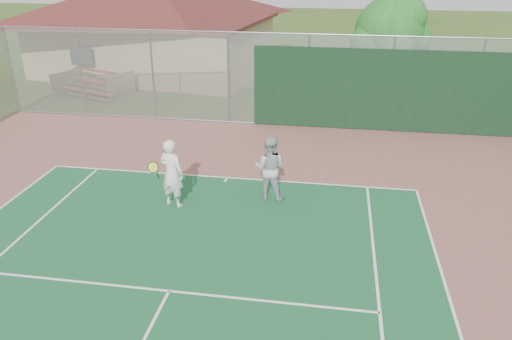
{
  "coord_description": "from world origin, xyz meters",
  "views": [
    {
      "loc": [
        3.0,
        -1.34,
        6.25
      ],
      "look_at": [
        1.24,
        9.67,
        1.32
      ],
      "focal_mm": 35.0,
      "sensor_mm": 36.0,
      "label": 1
    }
  ],
  "objects_px": {
    "tree": "(391,34)",
    "player_grey_back": "(270,169)",
    "bleachers": "(93,83)",
    "player_white_front": "(171,174)",
    "clubhouse": "(153,21)"
  },
  "relations": [
    {
      "from": "bleachers",
      "to": "tree",
      "type": "xyz_separation_m",
      "value": [
        13.27,
        0.35,
        2.5
      ]
    },
    {
      "from": "player_grey_back",
      "to": "tree",
      "type": "bearing_deg",
      "value": -105.64
    },
    {
      "from": "bleachers",
      "to": "player_white_front",
      "type": "xyz_separation_m",
      "value": [
        7.07,
        -10.02,
        0.36
      ]
    },
    {
      "from": "clubhouse",
      "to": "bleachers",
      "type": "relative_size",
      "value": 3.96
    },
    {
      "from": "tree",
      "to": "player_grey_back",
      "type": "height_order",
      "value": "tree"
    },
    {
      "from": "clubhouse",
      "to": "player_white_front",
      "type": "distance_m",
      "value": 16.42
    },
    {
      "from": "tree",
      "to": "clubhouse",
      "type": "bearing_deg",
      "value": 157.94
    },
    {
      "from": "tree",
      "to": "player_white_front",
      "type": "bearing_deg",
      "value": -120.88
    },
    {
      "from": "player_grey_back",
      "to": "bleachers",
      "type": "bearing_deg",
      "value": -38.13
    },
    {
      "from": "tree",
      "to": "player_grey_back",
      "type": "distance_m",
      "value": 10.46
    },
    {
      "from": "player_white_front",
      "to": "player_grey_back",
      "type": "distance_m",
      "value": 2.6
    },
    {
      "from": "clubhouse",
      "to": "tree",
      "type": "height_order",
      "value": "clubhouse"
    },
    {
      "from": "player_white_front",
      "to": "player_grey_back",
      "type": "relative_size",
      "value": 1.05
    },
    {
      "from": "bleachers",
      "to": "player_white_front",
      "type": "bearing_deg",
      "value": -34.17
    },
    {
      "from": "player_white_front",
      "to": "player_grey_back",
      "type": "height_order",
      "value": "player_white_front"
    }
  ]
}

